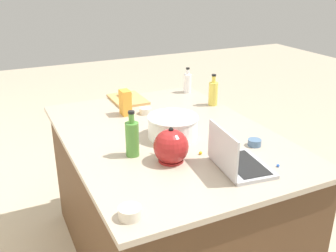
% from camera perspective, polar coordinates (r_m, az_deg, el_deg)
% --- Properties ---
extents(island_counter, '(1.64, 1.18, 0.90)m').
position_cam_1_polar(island_counter, '(2.51, 0.00, -10.60)').
color(island_counter, '#4C331E').
rests_on(island_counter, ground).
extents(laptop, '(0.33, 0.26, 0.22)m').
position_cam_1_polar(laptop, '(1.91, 10.01, -5.03)').
color(laptop, '#B7B7BC').
rests_on(laptop, island_counter).
extents(mixing_bowl_large, '(0.30, 0.30, 0.13)m').
position_cam_1_polar(mixing_bowl_large, '(2.23, 0.72, -0.00)').
color(mixing_bowl_large, white).
rests_on(mixing_bowl_large, island_counter).
extents(bottle_vinegar, '(0.06, 0.06, 0.20)m').
position_cam_1_polar(bottle_vinegar, '(3.06, 2.90, 6.41)').
color(bottle_vinegar, white).
rests_on(bottle_vinegar, island_counter).
extents(bottle_olive, '(0.07, 0.07, 0.25)m').
position_cam_1_polar(bottle_olive, '(2.01, -5.31, -1.77)').
color(bottle_olive, '#4C8C38').
rests_on(bottle_olive, island_counter).
extents(bottle_oil, '(0.07, 0.07, 0.23)m').
position_cam_1_polar(bottle_oil, '(2.78, 6.68, 4.88)').
color(bottle_oil, '#DBC64C').
rests_on(bottle_oil, island_counter).
extents(kettle, '(0.21, 0.18, 0.20)m').
position_cam_1_polar(kettle, '(1.95, 0.43, -3.09)').
color(kettle, maroon).
rests_on(kettle, island_counter).
extents(cutting_board, '(0.32, 0.23, 0.02)m').
position_cam_1_polar(cutting_board, '(2.90, -5.95, 3.95)').
color(cutting_board, tan).
rests_on(cutting_board, island_counter).
extents(butter_stick_left, '(0.11, 0.05, 0.04)m').
position_cam_1_polar(butter_stick_left, '(2.94, -5.87, 4.77)').
color(butter_stick_left, '#F4E58C').
rests_on(butter_stick_left, cutting_board).
extents(butter_stick_right, '(0.11, 0.04, 0.04)m').
position_cam_1_polar(butter_stick_right, '(2.93, -6.71, 4.65)').
color(butter_stick_right, '#F4E58C').
rests_on(butter_stick_right, cutting_board).
extents(ramekin_small, '(0.08, 0.08, 0.04)m').
position_cam_1_polar(ramekin_small, '(2.61, -3.34, 2.25)').
color(ramekin_small, beige).
rests_on(ramekin_small, island_counter).
extents(ramekin_medium, '(0.07, 0.07, 0.04)m').
position_cam_1_polar(ramekin_medium, '(2.19, 12.65, -2.40)').
color(ramekin_medium, slate).
rests_on(ramekin_medium, island_counter).
extents(ramekin_wide, '(0.09, 0.09, 0.05)m').
position_cam_1_polar(ramekin_wide, '(1.56, -5.64, -12.60)').
color(ramekin_wide, beige).
rests_on(ramekin_wide, island_counter).
extents(candy_bag, '(0.09, 0.06, 0.17)m').
position_cam_1_polar(candy_bag, '(2.59, -6.31, 3.46)').
color(candy_bag, gold).
rests_on(candy_bag, island_counter).
extents(candy_0, '(0.02, 0.02, 0.02)m').
position_cam_1_polar(candy_0, '(2.14, -5.14, -2.77)').
color(candy_0, yellow).
rests_on(candy_0, island_counter).
extents(candy_1, '(0.02, 0.02, 0.02)m').
position_cam_1_polar(candy_1, '(2.05, 4.83, -3.97)').
color(candy_1, yellow).
rests_on(candy_1, island_counter).
extents(candy_2, '(0.02, 0.02, 0.02)m').
position_cam_1_polar(candy_2, '(2.38, 1.57, -0.05)').
color(candy_2, yellow).
rests_on(candy_2, island_counter).
extents(candy_3, '(0.02, 0.02, 0.02)m').
position_cam_1_polar(candy_3, '(2.00, 15.92, -5.63)').
color(candy_3, blue).
rests_on(candy_3, island_counter).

